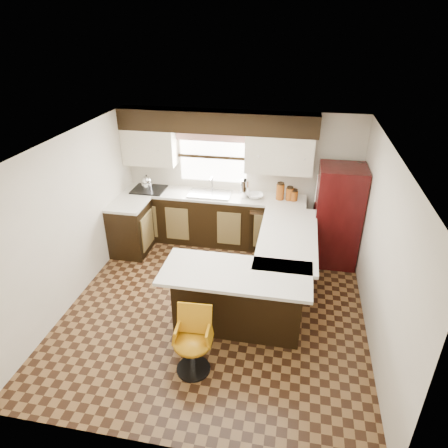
% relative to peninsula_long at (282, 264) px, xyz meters
% --- Properties ---
extents(floor, '(4.40, 4.40, 0.00)m').
position_rel_peninsula_long_xyz_m(floor, '(-0.90, -0.62, -0.45)').
color(floor, '#49301A').
rests_on(floor, ground).
extents(ceiling, '(4.40, 4.40, 0.00)m').
position_rel_peninsula_long_xyz_m(ceiling, '(-0.90, -0.62, 1.95)').
color(ceiling, silver).
rests_on(ceiling, wall_back).
extents(wall_back, '(4.40, 0.00, 4.40)m').
position_rel_peninsula_long_xyz_m(wall_back, '(-0.90, 1.58, 0.75)').
color(wall_back, beige).
rests_on(wall_back, floor).
extents(wall_front, '(4.40, 0.00, 4.40)m').
position_rel_peninsula_long_xyz_m(wall_front, '(-0.90, -2.83, 0.75)').
color(wall_front, beige).
rests_on(wall_front, floor).
extents(wall_left, '(0.00, 4.40, 4.40)m').
position_rel_peninsula_long_xyz_m(wall_left, '(-3.00, -0.62, 0.75)').
color(wall_left, beige).
rests_on(wall_left, floor).
extents(wall_right, '(0.00, 4.40, 4.40)m').
position_rel_peninsula_long_xyz_m(wall_right, '(1.20, -0.62, 0.75)').
color(wall_right, beige).
rests_on(wall_right, floor).
extents(base_cab_back, '(3.30, 0.60, 0.90)m').
position_rel_peninsula_long_xyz_m(base_cab_back, '(-1.35, 1.28, 0.00)').
color(base_cab_back, black).
rests_on(base_cab_back, floor).
extents(base_cab_left, '(0.60, 0.70, 0.90)m').
position_rel_peninsula_long_xyz_m(base_cab_left, '(-2.70, 0.62, 0.00)').
color(base_cab_left, black).
rests_on(base_cab_left, floor).
extents(counter_back, '(3.30, 0.60, 0.04)m').
position_rel_peninsula_long_xyz_m(counter_back, '(-1.35, 1.28, 0.47)').
color(counter_back, silver).
rests_on(counter_back, base_cab_back).
extents(counter_left, '(0.60, 0.70, 0.04)m').
position_rel_peninsula_long_xyz_m(counter_left, '(-2.70, 0.62, 0.47)').
color(counter_left, silver).
rests_on(counter_left, base_cab_left).
extents(soffit, '(3.40, 0.35, 0.36)m').
position_rel_peninsula_long_xyz_m(soffit, '(-1.30, 1.40, 1.77)').
color(soffit, black).
rests_on(soffit, wall_back).
extents(upper_cab_left, '(0.94, 0.35, 0.64)m').
position_rel_peninsula_long_xyz_m(upper_cab_left, '(-2.52, 1.40, 1.27)').
color(upper_cab_left, beige).
rests_on(upper_cab_left, wall_back).
extents(upper_cab_right, '(1.14, 0.35, 0.64)m').
position_rel_peninsula_long_xyz_m(upper_cab_right, '(-0.22, 1.40, 1.27)').
color(upper_cab_right, beige).
rests_on(upper_cab_right, wall_back).
extents(window_pane, '(1.20, 0.02, 0.90)m').
position_rel_peninsula_long_xyz_m(window_pane, '(-1.40, 1.56, 1.10)').
color(window_pane, white).
rests_on(window_pane, wall_back).
extents(valance, '(1.30, 0.06, 0.18)m').
position_rel_peninsula_long_xyz_m(valance, '(-1.40, 1.52, 1.49)').
color(valance, '#D19B93').
rests_on(valance, wall_back).
extents(sink, '(0.75, 0.45, 0.03)m').
position_rel_peninsula_long_xyz_m(sink, '(-1.40, 1.25, 0.51)').
color(sink, '#B2B2B7').
rests_on(sink, counter_back).
extents(dishwasher, '(0.58, 0.03, 0.78)m').
position_rel_peninsula_long_xyz_m(dishwasher, '(-0.35, 0.99, -0.02)').
color(dishwasher, black).
rests_on(dishwasher, floor).
extents(cooktop, '(0.58, 0.50, 0.02)m').
position_rel_peninsula_long_xyz_m(cooktop, '(-2.55, 1.25, 0.51)').
color(cooktop, black).
rests_on(cooktop, counter_back).
extents(peninsula_long, '(0.60, 1.95, 0.90)m').
position_rel_peninsula_long_xyz_m(peninsula_long, '(0.00, 0.00, 0.00)').
color(peninsula_long, black).
rests_on(peninsula_long, floor).
extents(peninsula_return, '(1.65, 0.60, 0.90)m').
position_rel_peninsula_long_xyz_m(peninsula_return, '(-0.53, -0.97, 0.00)').
color(peninsula_return, black).
rests_on(peninsula_return, floor).
extents(counter_pen_long, '(0.84, 1.95, 0.04)m').
position_rel_peninsula_long_xyz_m(counter_pen_long, '(0.05, 0.00, 0.47)').
color(counter_pen_long, silver).
rests_on(counter_pen_long, peninsula_long).
extents(counter_pen_return, '(1.89, 0.84, 0.04)m').
position_rel_peninsula_long_xyz_m(counter_pen_return, '(-0.55, -1.06, 0.47)').
color(counter_pen_return, silver).
rests_on(counter_pen_return, peninsula_return).
extents(refrigerator, '(0.73, 0.70, 1.70)m').
position_rel_peninsula_long_xyz_m(refrigerator, '(0.81, 1.00, 0.40)').
color(refrigerator, black).
rests_on(refrigerator, floor).
extents(bar_chair, '(0.47, 0.47, 0.84)m').
position_rel_peninsula_long_xyz_m(bar_chair, '(-0.92, -1.83, -0.03)').
color(bar_chair, '#BE7F0F').
rests_on(bar_chair, floor).
extents(kettle, '(0.20, 0.20, 0.27)m').
position_rel_peninsula_long_xyz_m(kettle, '(-2.58, 1.26, 0.65)').
color(kettle, silver).
rests_on(kettle, cooktop).
extents(percolator, '(0.15, 0.15, 0.31)m').
position_rel_peninsula_long_xyz_m(percolator, '(-0.78, 1.28, 0.65)').
color(percolator, silver).
rests_on(percolator, counter_back).
extents(mixing_bowl, '(0.36, 0.36, 0.07)m').
position_rel_peninsula_long_xyz_m(mixing_bowl, '(-0.59, 1.28, 0.53)').
color(mixing_bowl, white).
rests_on(mixing_bowl, counter_back).
extents(canister_large, '(0.14, 0.14, 0.28)m').
position_rel_peninsula_long_xyz_m(canister_large, '(-0.16, 1.30, 0.63)').
color(canister_large, '#934812').
rests_on(canister_large, counter_back).
extents(canister_med, '(0.13, 0.13, 0.22)m').
position_rel_peninsula_long_xyz_m(canister_med, '(0.00, 1.30, 0.60)').
color(canister_med, '#934812').
rests_on(canister_med, counter_back).
extents(canister_small, '(0.14, 0.14, 0.17)m').
position_rel_peninsula_long_xyz_m(canister_small, '(0.08, 1.30, 0.58)').
color(canister_small, '#934812').
rests_on(canister_small, counter_back).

